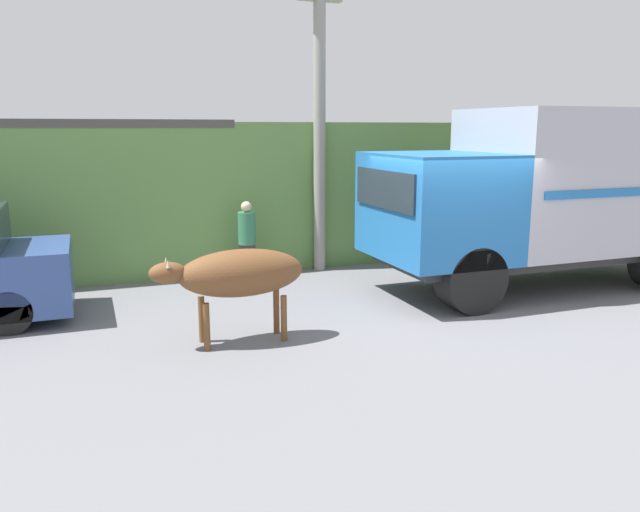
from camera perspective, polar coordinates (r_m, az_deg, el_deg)
ground_plane at (r=10.80m, az=11.65°, el=-4.57°), size 60.00×60.00×0.00m
hillside_embankment at (r=16.43m, az=-0.57°, el=6.66°), size 32.00×6.13×3.08m
building_backdrop at (r=13.73m, az=-19.92°, el=5.13°), size 5.35×2.70×3.13m
cargo_truck at (r=12.49m, az=20.82°, el=5.62°), size 6.73×2.49×3.31m
brown_cow at (r=8.71m, az=-7.49°, el=-1.65°), size 2.14×0.67×1.33m
pedestrian_on_hill at (r=12.29m, az=-6.69°, el=1.67°), size 0.46×0.46×1.58m
utility_pole at (r=12.98m, az=-0.05°, el=12.68°), size 0.90×0.25×6.20m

